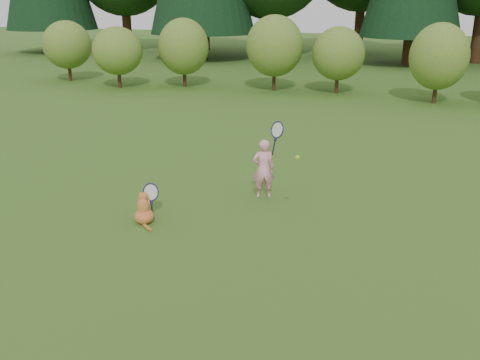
% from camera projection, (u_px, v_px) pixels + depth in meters
% --- Properties ---
extents(ground, '(100.00, 100.00, 0.00)m').
position_uv_depth(ground, '(211.00, 238.00, 8.11)').
color(ground, '#305718').
rests_on(ground, ground).
extents(shrub_row, '(28.00, 3.00, 2.80)m').
position_uv_depth(shrub_row, '(342.00, 58.00, 19.32)').
color(shrub_row, '#516E22').
rests_on(shrub_row, ground).
extents(child, '(0.67, 0.48, 1.63)m').
position_uv_depth(child, '(264.00, 168.00, 9.58)').
color(child, pink).
rests_on(child, ground).
extents(cat, '(0.53, 0.82, 0.71)m').
position_uv_depth(cat, '(144.00, 206.00, 8.61)').
color(cat, '#CE6127').
rests_on(cat, ground).
extents(tennis_ball, '(0.07, 0.07, 0.07)m').
position_uv_depth(tennis_ball, '(298.00, 157.00, 8.19)').
color(tennis_ball, '#9DD519').
rests_on(tennis_ball, ground).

